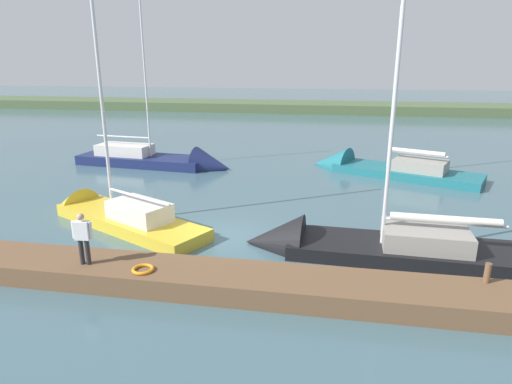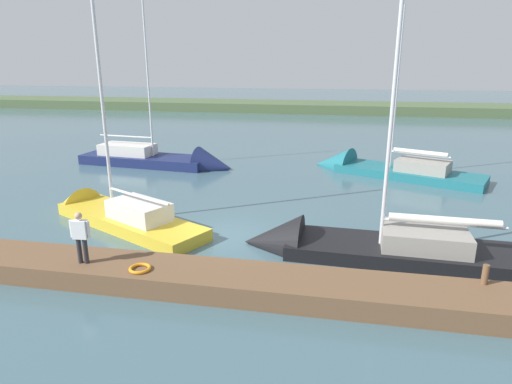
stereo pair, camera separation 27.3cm
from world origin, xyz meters
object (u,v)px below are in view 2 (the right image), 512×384
Objects in this scene: mooring_post_near at (485,274)px; sailboat_outer_mooring at (168,162)px; sailboat_behind_pier at (112,217)px; person_on_dock at (81,234)px; sailboat_far_left at (376,170)px; sailboat_mid_channel at (354,248)px; life_ring_buoy at (140,268)px.

sailboat_outer_mooring is at bearing -43.63° from mooring_post_near.
person_on_dock is at bearing 137.25° from sailboat_behind_pier.
sailboat_far_left is at bearing -36.39° from person_on_dock.
sailboat_mid_channel is 9.15m from person_on_dock.
sailboat_behind_pier is at bearing 15.83° from person_on_dock.
person_on_dock is (9.88, 15.98, 1.42)m from sailboat_far_left.
mooring_post_near is 9.85m from life_ring_buoy.
sailboat_far_left is 6.59× the size of person_on_dock.
mooring_post_near is at bearing -174.01° from life_ring_buoy.
sailboat_mid_channel is (-10.21, 1.53, 0.04)m from sailboat_behind_pier.
sailboat_outer_mooring is 7.22× the size of person_on_dock.
mooring_post_near is 0.88× the size of life_ring_buoy.
person_on_dock is (-3.43, 15.33, 1.33)m from sailboat_outer_mooring.
sailboat_outer_mooring reaches higher than sailboat_behind_pier.
mooring_post_near is at bearing -170.70° from sailboat_behind_pier.
mooring_post_near is 0.05× the size of sailboat_mid_channel.
sailboat_behind_pier is at bearing -6.25° from sailboat_mid_channel.
sailboat_far_left is 0.89× the size of sailboat_mid_channel.
person_on_dock is (1.91, -0.13, 0.89)m from life_ring_buoy.
sailboat_mid_channel reaches higher than person_on_dock.
sailboat_outer_mooring is at bearing 26.22° from sailboat_far_left.
person_on_dock is at bearing 81.71° from sailboat_far_left.
sailboat_far_left is (-7.97, -16.11, -0.53)m from life_ring_buoy.
life_ring_buoy is 0.05× the size of sailboat_mid_channel.
sailboat_mid_channel is at bearing -149.14° from life_ring_buoy.
sailboat_far_left reaches higher than mooring_post_near.
life_ring_buoy is at bearing 152.67° from sailboat_behind_pier.
life_ring_buoy is 2.11m from person_on_dock.
sailboat_mid_channel is (1.62, 12.31, 0.05)m from sailboat_far_left.
sailboat_far_left is (1.82, -15.08, -0.77)m from mooring_post_near.
sailboat_far_left is 0.91× the size of sailboat_outer_mooring.
sailboat_far_left is at bearing -95.23° from sailboat_mid_channel.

